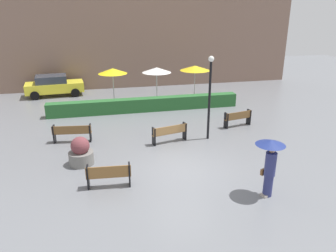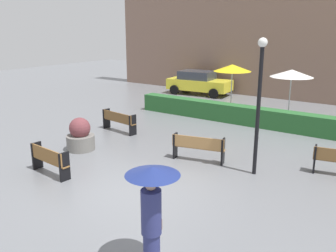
% 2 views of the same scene
% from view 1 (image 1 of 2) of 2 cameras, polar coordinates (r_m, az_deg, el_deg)
% --- Properties ---
extents(ground_plane, '(60.00, 60.00, 0.00)m').
position_cam_1_polar(ground_plane, '(13.47, 2.67, -7.60)').
color(ground_plane, slate).
extents(bench_far_left, '(1.90, 0.60, 0.88)m').
position_cam_1_polar(bench_far_left, '(16.58, -16.58, -1.04)').
color(bench_far_left, brown).
rests_on(bench_far_left, ground).
extents(bench_far_right, '(1.69, 0.66, 0.88)m').
position_cam_1_polar(bench_far_right, '(18.48, 12.26, 1.47)').
color(bench_far_right, brown).
rests_on(bench_far_right, ground).
extents(bench_near_left, '(1.65, 0.48, 0.89)m').
position_cam_1_polar(bench_near_left, '(12.14, -10.42, -8.42)').
color(bench_near_left, olive).
rests_on(bench_near_left, ground).
extents(bench_mid_center, '(1.83, 0.72, 0.89)m').
position_cam_1_polar(bench_mid_center, '(15.85, 0.33, -1.10)').
color(bench_mid_center, '#9E7242').
rests_on(bench_mid_center, ground).
extents(pedestrian_with_umbrella, '(1.01, 1.01, 2.07)m').
position_cam_1_polar(pedestrian_with_umbrella, '(11.63, 17.53, -5.77)').
color(pedestrian_with_umbrella, navy).
rests_on(pedestrian_with_umbrella, ground).
extents(planter_pot, '(1.04, 1.04, 1.23)m').
position_cam_1_polar(planter_pot, '(14.14, -15.14, -4.56)').
color(planter_pot, slate).
rests_on(planter_pot, ground).
extents(lamp_post, '(0.28, 0.28, 4.17)m').
position_cam_1_polar(lamp_post, '(15.88, 7.39, 6.33)').
color(lamp_post, black).
rests_on(lamp_post, ground).
extents(patio_umbrella_yellow, '(1.92, 1.92, 2.58)m').
position_cam_1_polar(patio_umbrella_yellow, '(21.89, -9.75, 9.53)').
color(patio_umbrella_yellow, silver).
rests_on(patio_umbrella_yellow, ground).
extents(patio_umbrella_white, '(2.00, 2.00, 2.50)m').
position_cam_1_polar(patio_umbrella_white, '(22.42, -2.02, 9.84)').
color(patio_umbrella_white, silver).
rests_on(patio_umbrella_white, ground).
extents(patio_umbrella_yellow_far, '(2.19, 2.19, 2.39)m').
position_cam_1_polar(patio_umbrella_yellow_far, '(23.94, 4.78, 10.15)').
color(patio_umbrella_yellow_far, silver).
rests_on(patio_umbrella_yellow_far, ground).
extents(hedge_strip, '(12.26, 0.70, 0.86)m').
position_cam_1_polar(hedge_strip, '(20.95, -3.96, 3.79)').
color(hedge_strip, '#28602D').
rests_on(hedge_strip, ground).
extents(building_facade, '(28.00, 1.20, 9.27)m').
position_cam_1_polar(building_facade, '(27.74, -6.49, 16.47)').
color(building_facade, '#846656').
rests_on(building_facade, ground).
extents(parked_car, '(4.34, 2.27, 1.57)m').
position_cam_1_polar(parked_car, '(26.14, -19.49, 6.81)').
color(parked_car, yellow).
rests_on(parked_car, ground).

